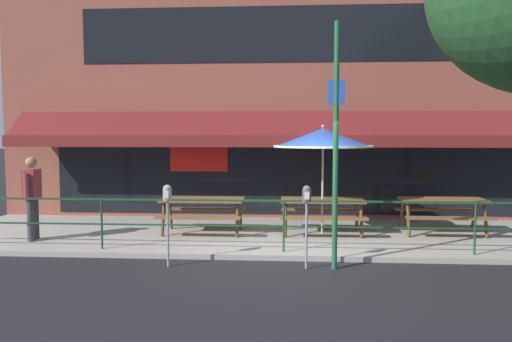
% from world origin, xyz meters
% --- Properties ---
extents(ground_plane, '(120.00, 120.00, 0.00)m').
position_xyz_m(ground_plane, '(0.00, 0.00, 0.00)').
color(ground_plane, black).
extents(patio_deck, '(15.00, 4.00, 0.10)m').
position_xyz_m(patio_deck, '(0.00, 2.00, 0.05)').
color(patio_deck, '#9E998E').
rests_on(patio_deck, ground).
extents(restaurant_building, '(15.00, 1.60, 6.85)m').
position_xyz_m(restaurant_building, '(-0.00, 4.22, 3.41)').
color(restaurant_building, brown).
rests_on(restaurant_building, ground).
extents(patio_railing, '(13.84, 0.04, 0.97)m').
position_xyz_m(patio_railing, '(0.00, 0.30, 0.80)').
color(patio_railing, '#194723').
rests_on(patio_railing, patio_deck).
extents(picnic_table_left, '(1.80, 1.42, 0.76)m').
position_xyz_m(picnic_table_left, '(-1.80, 1.92, 0.71)').
color(picnic_table_left, brown).
rests_on(picnic_table_left, patio_deck).
extents(picnic_table_centre, '(1.80, 1.42, 0.76)m').
position_xyz_m(picnic_table_centre, '(0.82, 2.01, 0.71)').
color(picnic_table_centre, brown).
rests_on(picnic_table_centre, patio_deck).
extents(picnic_table_right, '(1.80, 1.42, 0.76)m').
position_xyz_m(picnic_table_right, '(3.44, 2.20, 0.71)').
color(picnic_table_right, brown).
rests_on(picnic_table_right, patio_deck).
extents(patio_umbrella_centre, '(2.14, 2.14, 2.38)m').
position_xyz_m(patio_umbrella_centre, '(0.82, 2.01, 2.18)').
color(patio_umbrella_centre, '#B7B2A8').
rests_on(patio_umbrella_centre, patio_deck).
extents(pedestrian_walking, '(0.27, 0.62, 1.71)m').
position_xyz_m(pedestrian_walking, '(-5.14, 0.95, 1.06)').
color(pedestrian_walking, '#333338').
rests_on(pedestrian_walking, patio_deck).
extents(parking_meter_near, '(0.15, 0.16, 1.42)m').
position_xyz_m(parking_meter_near, '(-1.98, -0.50, 1.15)').
color(parking_meter_near, gray).
rests_on(parking_meter_near, ground).
extents(parking_meter_far, '(0.15, 0.16, 1.42)m').
position_xyz_m(parking_meter_far, '(0.39, -0.47, 1.15)').
color(parking_meter_far, gray).
rests_on(parking_meter_far, ground).
extents(street_sign_pole, '(0.28, 0.09, 4.13)m').
position_xyz_m(street_sign_pole, '(0.87, -0.45, 2.12)').
color(street_sign_pole, '#1E6033').
rests_on(street_sign_pole, ground).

